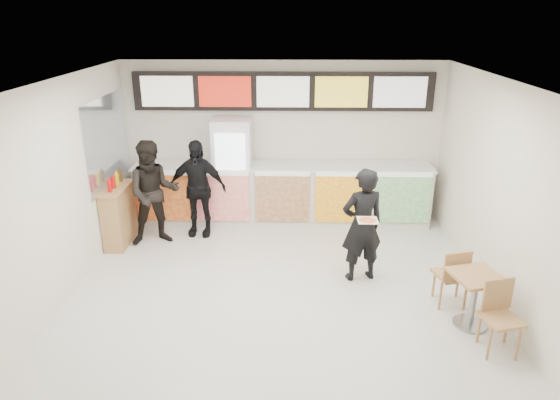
{
  "coord_description": "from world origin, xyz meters",
  "views": [
    {
      "loc": [
        0.15,
        -5.82,
        3.83
      ],
      "look_at": [
        -0.01,
        1.2,
        1.16
      ],
      "focal_mm": 32.0,
      "sensor_mm": 36.0,
      "label": 1
    }
  ],
  "objects_px": {
    "customer_mid": "(197,188)",
    "cafe_table": "(475,291)",
    "drinks_fridge": "(233,172)",
    "condiment_ledge": "(119,215)",
    "customer_left": "(154,193)",
    "customer_main": "(362,225)",
    "service_counter": "(283,194)"
  },
  "relations": [
    {
      "from": "customer_mid",
      "to": "cafe_table",
      "type": "height_order",
      "value": "customer_mid"
    },
    {
      "from": "drinks_fridge",
      "to": "condiment_ledge",
      "type": "relative_size",
      "value": 1.62
    },
    {
      "from": "drinks_fridge",
      "to": "customer_left",
      "type": "distance_m",
      "value": 1.59
    },
    {
      "from": "drinks_fridge",
      "to": "customer_main",
      "type": "xyz_separation_m",
      "value": [
        2.14,
        -2.18,
        -0.12
      ]
    },
    {
      "from": "service_counter",
      "to": "condiment_ledge",
      "type": "distance_m",
      "value": 3.0
    },
    {
      "from": "cafe_table",
      "to": "customer_mid",
      "type": "bearing_deg",
      "value": 130.87
    },
    {
      "from": "service_counter",
      "to": "customer_mid",
      "type": "height_order",
      "value": "customer_mid"
    },
    {
      "from": "drinks_fridge",
      "to": "cafe_table",
      "type": "relative_size",
      "value": 1.29
    },
    {
      "from": "service_counter",
      "to": "customer_left",
      "type": "relative_size",
      "value": 3.03
    },
    {
      "from": "service_counter",
      "to": "condiment_ledge",
      "type": "height_order",
      "value": "condiment_ledge"
    },
    {
      "from": "service_counter",
      "to": "customer_main",
      "type": "relative_size",
      "value": 3.17
    },
    {
      "from": "service_counter",
      "to": "customer_mid",
      "type": "bearing_deg",
      "value": -158.47
    },
    {
      "from": "customer_left",
      "to": "condiment_ledge",
      "type": "bearing_deg",
      "value": 167.08
    },
    {
      "from": "customer_mid",
      "to": "condiment_ledge",
      "type": "distance_m",
      "value": 1.42
    },
    {
      "from": "customer_mid",
      "to": "cafe_table",
      "type": "distance_m",
      "value": 4.89
    },
    {
      "from": "customer_mid",
      "to": "cafe_table",
      "type": "xyz_separation_m",
      "value": [
        4.01,
        -2.77,
        -0.37
      ]
    },
    {
      "from": "drinks_fridge",
      "to": "customer_mid",
      "type": "distance_m",
      "value": 0.85
    },
    {
      "from": "service_counter",
      "to": "cafe_table",
      "type": "height_order",
      "value": "service_counter"
    },
    {
      "from": "service_counter",
      "to": "customer_left",
      "type": "distance_m",
      "value": 2.41
    },
    {
      "from": "customer_left",
      "to": "customer_mid",
      "type": "bearing_deg",
      "value": 12.9
    },
    {
      "from": "drinks_fridge",
      "to": "cafe_table",
      "type": "height_order",
      "value": "drinks_fridge"
    },
    {
      "from": "customer_mid",
      "to": "condiment_ledge",
      "type": "bearing_deg",
      "value": -158.41
    },
    {
      "from": "customer_mid",
      "to": "drinks_fridge",
      "type": "bearing_deg",
      "value": 50.76
    },
    {
      "from": "customer_left",
      "to": "condiment_ledge",
      "type": "distance_m",
      "value": 0.75
    },
    {
      "from": "condiment_ledge",
      "to": "customer_mid",
      "type": "bearing_deg",
      "value": 17.68
    },
    {
      "from": "service_counter",
      "to": "drinks_fridge",
      "type": "distance_m",
      "value": 1.03
    },
    {
      "from": "drinks_fridge",
      "to": "condiment_ledge",
      "type": "bearing_deg",
      "value": -151.36
    },
    {
      "from": "drinks_fridge",
      "to": "customer_mid",
      "type": "relative_size",
      "value": 1.14
    },
    {
      "from": "drinks_fridge",
      "to": "condiment_ledge",
      "type": "distance_m",
      "value": 2.2
    },
    {
      "from": "customer_main",
      "to": "customer_mid",
      "type": "relative_size",
      "value": 1.0
    },
    {
      "from": "customer_left",
      "to": "service_counter",
      "type": "bearing_deg",
      "value": 7.61
    },
    {
      "from": "drinks_fridge",
      "to": "customer_left",
      "type": "height_order",
      "value": "drinks_fridge"
    }
  ]
}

